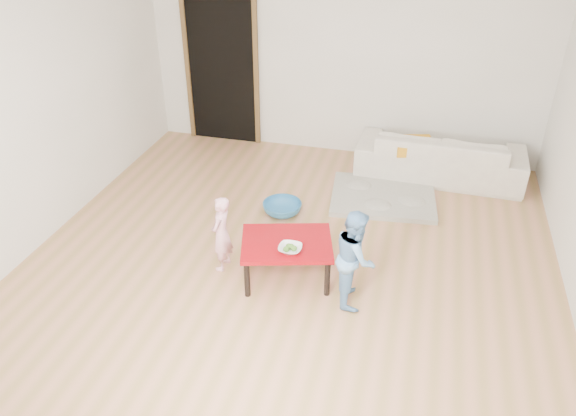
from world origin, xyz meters
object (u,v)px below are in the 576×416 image
at_px(sofa, 440,155).
at_px(child_pink, 221,234).
at_px(red_table, 287,260).
at_px(bowl, 290,249).
at_px(basin, 282,208).
at_px(child_blue, 355,257).

distance_m(sofa, child_pink, 3.07).
bearing_deg(red_table, child_pink, 179.33).
height_order(bowl, basin, bowl).
bearing_deg(red_table, basin, 107.29).
bearing_deg(bowl, basin, 108.35).
bearing_deg(sofa, child_pink, 53.60).
bearing_deg(basin, red_table, -72.71).
xyz_separation_m(sofa, bowl, (-1.21, -2.55, 0.14)).
bearing_deg(red_table, sofa, 62.06).
relative_size(bowl, basin, 0.48).
height_order(sofa, bowl, sofa).
height_order(child_blue, basin, child_blue).
xyz_separation_m(red_table, bowl, (0.07, -0.13, 0.23)).
bearing_deg(sofa, red_table, 63.98).
height_order(child_pink, child_blue, child_blue).
relative_size(sofa, bowl, 9.70).
distance_m(sofa, red_table, 2.73).
height_order(sofa, child_pink, child_pink).
relative_size(child_pink, basin, 1.76).
distance_m(red_table, child_pink, 0.65).
height_order(sofa, child_blue, child_blue).
relative_size(red_table, child_blue, 0.90).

